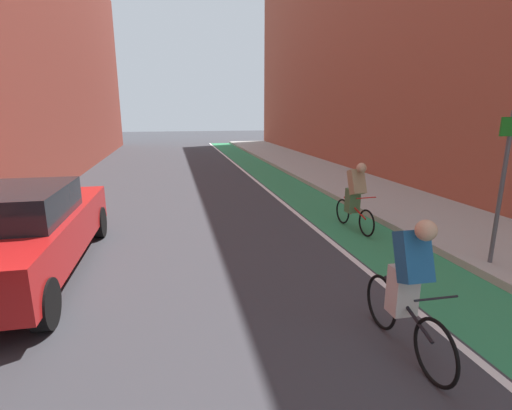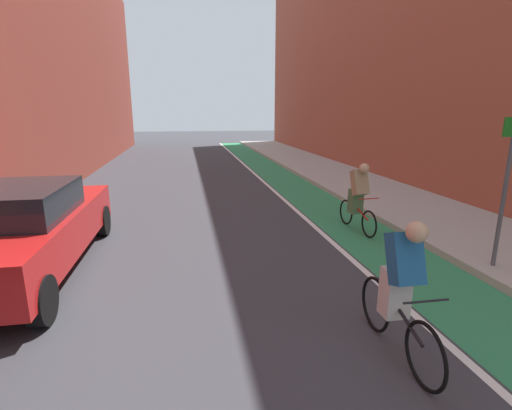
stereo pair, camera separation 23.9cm
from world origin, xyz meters
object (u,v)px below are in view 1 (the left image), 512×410
object	(u,v)px
parked_sedan_red	(18,231)
cyclist_mid	(408,286)
cyclist_trailing	(355,196)
street_sign_post	(504,175)

from	to	relation	value
parked_sedan_red	cyclist_mid	size ratio (longest dim) A/B	2.77
cyclist_mid	cyclist_trailing	bearing A→B (deg)	70.32
parked_sedan_red	cyclist_trailing	xyz separation A→B (m)	(6.57, 1.20, 0.01)
cyclist_mid	street_sign_post	size ratio (longest dim) A/B	0.68
parked_sedan_red	cyclist_trailing	world-z (taller)	cyclist_trailing
cyclist_mid	parked_sedan_red	bearing A→B (deg)	147.45
cyclist_mid	cyclist_trailing	xyz separation A→B (m)	(1.57, 4.39, -0.01)
parked_sedan_red	cyclist_trailing	bearing A→B (deg)	10.33
parked_sedan_red	cyclist_trailing	distance (m)	6.68
cyclist_trailing	street_sign_post	distance (m)	3.06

